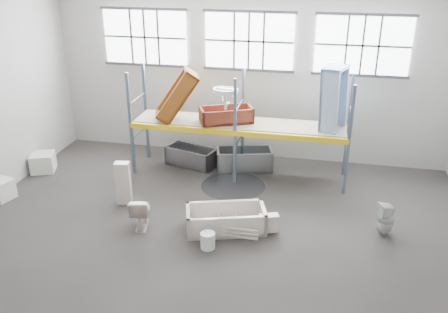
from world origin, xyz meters
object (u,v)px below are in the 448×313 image
(rust_tub_flat, at_px, (226,115))
(steel_tub_left, at_px, (192,156))
(toilet_beige, at_px, (141,211))
(blue_tub_upright, at_px, (334,100))
(bucket, at_px, (208,241))
(carton_near, at_px, (0,189))
(bathtub_beige, at_px, (226,219))
(cistern_tall, at_px, (123,183))
(steel_tub_right, at_px, (244,159))
(toilet_white, at_px, (386,219))

(rust_tub_flat, bearing_deg, steel_tub_left, 160.72)
(toilet_beige, relative_size, blue_tub_upright, 0.45)
(bucket, bearing_deg, carton_near, 169.69)
(steel_tub_left, height_order, bucket, steel_tub_left)
(toilet_beige, height_order, blue_tub_upright, blue_tub_upright)
(bathtub_beige, xyz_separation_m, cistern_tall, (-2.83, 0.70, 0.30))
(cistern_tall, relative_size, rust_tub_flat, 0.78)
(bathtub_beige, xyz_separation_m, steel_tub_right, (-0.17, 3.45, 0.03))
(cistern_tall, bearing_deg, bathtub_beige, -24.09)
(steel_tub_left, xyz_separation_m, carton_near, (-4.34, -3.15, -0.01))
(steel_tub_left, xyz_separation_m, rust_tub_flat, (1.16, -0.41, 1.54))
(bathtub_beige, height_order, rust_tub_flat, rust_tub_flat)
(toilet_beige, relative_size, steel_tub_left, 0.53)
(steel_tub_left, bearing_deg, blue_tub_upright, -4.38)
(steel_tub_right, bearing_deg, toilet_white, -37.49)
(rust_tub_flat, relative_size, bucket, 3.86)
(bucket, xyz_separation_m, carton_near, (-5.90, 1.07, 0.08))
(rust_tub_flat, bearing_deg, toilet_beige, -112.63)
(toilet_white, distance_m, blue_tub_upright, 3.49)
(toilet_white, xyz_separation_m, steel_tub_left, (-5.40, 2.83, -0.13))
(steel_tub_left, relative_size, steel_tub_right, 0.92)
(bathtub_beige, distance_m, rust_tub_flat, 3.42)
(rust_tub_flat, distance_m, bucket, 4.17)
(toilet_beige, relative_size, rust_tub_flat, 0.55)
(toilet_beige, bearing_deg, bathtub_beige, 175.88)
(rust_tub_flat, bearing_deg, bucket, -84.07)
(cistern_tall, xyz_separation_m, carton_near, (-3.30, -0.46, -0.30))
(bathtub_beige, height_order, cistern_tall, cistern_tall)
(bathtub_beige, height_order, blue_tub_upright, blue_tub_upright)
(cistern_tall, relative_size, carton_near, 1.84)
(rust_tub_flat, xyz_separation_m, carton_near, (-5.50, -2.74, -1.55))
(rust_tub_flat, bearing_deg, bathtub_beige, -78.15)
(blue_tub_upright, xyz_separation_m, bucket, (-2.49, -3.91, -2.21))
(steel_tub_right, bearing_deg, toilet_beige, -115.90)
(bathtub_beige, relative_size, carton_near, 2.97)
(toilet_beige, xyz_separation_m, blue_tub_upright, (4.25, 3.36, 2.00))
(carton_near, bearing_deg, steel_tub_right, 28.35)
(carton_near, bearing_deg, rust_tub_flat, 26.46)
(toilet_beige, bearing_deg, cistern_tall, -61.69)
(steel_tub_right, relative_size, bucket, 4.36)
(toilet_beige, distance_m, steel_tub_right, 4.16)
(toilet_white, relative_size, bucket, 2.17)
(cistern_tall, xyz_separation_m, steel_tub_left, (1.04, 2.68, -0.29))
(cistern_tall, xyz_separation_m, rust_tub_flat, (2.21, 2.28, 1.25))
(toilet_beige, distance_m, blue_tub_upright, 5.77)
(carton_near, bearing_deg, bucket, -10.31)
(bucket, bearing_deg, cistern_tall, 149.47)
(bucket, relative_size, carton_near, 0.61)
(cistern_tall, height_order, carton_near, cistern_tall)
(steel_tub_left, xyz_separation_m, bucket, (1.56, -4.22, -0.09))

